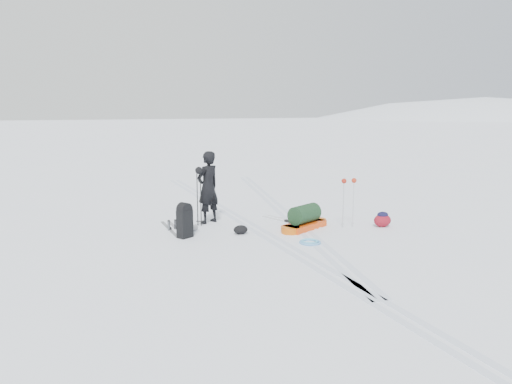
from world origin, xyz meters
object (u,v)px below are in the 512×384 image
expedition_rucksack (186,221)px  ski_poles_black (199,178)px  skier (208,187)px  pulk_sled (304,220)px

expedition_rucksack → ski_poles_black: size_ratio=0.58×
skier → pulk_sled: bearing=115.5°
expedition_rucksack → pulk_sled: bearing=-35.1°
ski_poles_black → skier: bearing=21.2°
skier → expedition_rucksack: bearing=24.7°
pulk_sled → ski_poles_black: size_ratio=1.05×
pulk_sled → expedition_rucksack: (-2.97, 0.17, 0.15)m
pulk_sled → expedition_rucksack: expedition_rucksack is taller
pulk_sled → expedition_rucksack: bearing=146.5°
skier → pulk_sled: 2.65m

